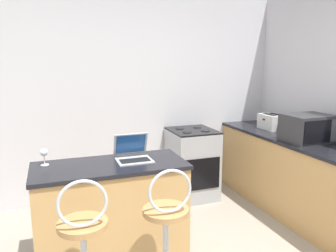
{
  "coord_description": "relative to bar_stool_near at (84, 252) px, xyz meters",
  "views": [
    {
      "loc": [
        -0.96,
        -1.74,
        1.76
      ],
      "look_at": [
        0.35,
        1.87,
        1.0
      ],
      "focal_mm": 35.0,
      "sensor_mm": 36.0,
      "label": 1
    }
  ],
  "objects": [
    {
      "name": "wall_back",
      "position": [
        0.81,
        2.01,
        0.81
      ],
      "size": [
        12.0,
        0.06,
        2.6
      ],
      "color": "silver",
      "rests_on": "ground_plane"
    },
    {
      "name": "counter_right",
      "position": [
        2.49,
        0.57,
        -0.04
      ],
      "size": [
        0.67,
        2.85,
        0.9
      ],
      "color": "tan",
      "rests_on": "ground_plane"
    },
    {
      "name": "microwave",
      "position": [
        2.46,
        0.66,
        0.56
      ],
      "size": [
        0.49,
        0.39,
        0.3
      ],
      "color": "#2D2D30",
      "rests_on": "counter_right"
    },
    {
      "name": "bar_stool_near",
      "position": [
        0.0,
        0.0,
        0.0
      ],
      "size": [
        0.4,
        0.4,
        1.03
      ],
      "color": "silver",
      "rests_on": "ground_plane"
    },
    {
      "name": "laptop",
      "position": [
        0.51,
        0.67,
        0.47
      ],
      "size": [
        0.31,
        0.3,
        0.23
      ],
      "color": "#B7BABF",
      "rests_on": "breakfast_bar"
    },
    {
      "name": "toaster",
      "position": [
        2.52,
        1.35,
        0.51
      ],
      "size": [
        0.26,
        0.31,
        0.2
      ],
      "color": "silver",
      "rests_on": "counter_right"
    },
    {
      "name": "wine_glass_tall",
      "position": [
        -0.23,
        0.75,
        0.51
      ],
      "size": [
        0.07,
        0.07,
        0.15
      ],
      "color": "silver",
      "rests_on": "breakfast_bar"
    },
    {
      "name": "bar_stool_far",
      "position": [
        0.59,
        0.0,
        0.0
      ],
      "size": [
        0.4,
        0.4,
        1.03
      ],
      "color": "silver",
      "rests_on": "ground_plane"
    },
    {
      "name": "stove_range",
      "position": [
        1.54,
        1.66,
        -0.04
      ],
      "size": [
        0.56,
        0.61,
        0.91
      ],
      "color": "#9EA3A8",
      "rests_on": "ground_plane"
    },
    {
      "name": "breakfast_bar",
      "position": [
        0.3,
        0.6,
        -0.04
      ],
      "size": [
        1.29,
        0.58,
        0.9
      ],
      "color": "tan",
      "rests_on": "ground_plane"
    }
  ]
}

